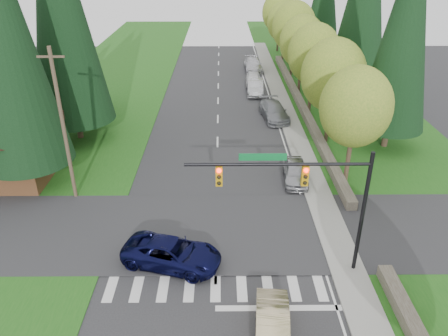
{
  "coord_description": "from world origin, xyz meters",
  "views": [
    {
      "loc": [
        0.29,
        -13.31,
        15.24
      ],
      "look_at": [
        0.48,
        10.71,
        2.8
      ],
      "focal_mm": 35.0,
      "sensor_mm": 36.0,
      "label": 1
    }
  ],
  "objects_px": {
    "parked_car_e": "(253,65)",
    "parked_car_a": "(295,172)",
    "parked_car_c": "(255,87)",
    "parked_car_d": "(253,79)",
    "suv_navy": "(172,253)",
    "parked_car_b": "(274,111)",
    "sedan_champagne": "(272,326)"
  },
  "relations": [
    {
      "from": "parked_car_c",
      "to": "parked_car_e",
      "type": "bearing_deg",
      "value": 91.36
    },
    {
      "from": "parked_car_b",
      "to": "parked_car_e",
      "type": "bearing_deg",
      "value": 85.61
    },
    {
      "from": "parked_car_b",
      "to": "parked_car_d",
      "type": "height_order",
      "value": "parked_car_b"
    },
    {
      "from": "sedan_champagne",
      "to": "parked_car_c",
      "type": "distance_m",
      "value": 34.34
    },
    {
      "from": "sedan_champagne",
      "to": "suv_navy",
      "type": "distance_m",
      "value": 6.85
    },
    {
      "from": "parked_car_b",
      "to": "parked_car_c",
      "type": "height_order",
      "value": "parked_car_c"
    },
    {
      "from": "sedan_champagne",
      "to": "parked_car_b",
      "type": "xyz_separation_m",
      "value": [
        2.97,
        26.42,
        0.11
      ]
    },
    {
      "from": "suv_navy",
      "to": "parked_car_a",
      "type": "bearing_deg",
      "value": -24.37
    },
    {
      "from": "parked_car_a",
      "to": "parked_car_b",
      "type": "distance_m",
      "value": 12.41
    },
    {
      "from": "suv_navy",
      "to": "parked_car_d",
      "type": "relative_size",
      "value": 1.22
    },
    {
      "from": "suv_navy",
      "to": "parked_car_c",
      "type": "relative_size",
      "value": 1.06
    },
    {
      "from": "parked_car_e",
      "to": "parked_car_c",
      "type": "bearing_deg",
      "value": -93.74
    },
    {
      "from": "sedan_champagne",
      "to": "parked_car_e",
      "type": "bearing_deg",
      "value": 92.1
    },
    {
      "from": "parked_car_a",
      "to": "parked_car_e",
      "type": "distance_m",
      "value": 30.36
    },
    {
      "from": "parked_car_a",
      "to": "parked_car_c",
      "type": "distance_m",
      "value": 20.34
    },
    {
      "from": "sedan_champagne",
      "to": "parked_car_c",
      "type": "bearing_deg",
      "value": 91.98
    },
    {
      "from": "parked_car_e",
      "to": "parked_car_a",
      "type": "bearing_deg",
      "value": -89.5
    },
    {
      "from": "parked_car_c",
      "to": "parked_car_d",
      "type": "xyz_separation_m",
      "value": [
        0.0,
        3.56,
        -0.08
      ]
    },
    {
      "from": "parked_car_b",
      "to": "suv_navy",
      "type": "bearing_deg",
      "value": -116.78
    },
    {
      "from": "parked_car_d",
      "to": "parked_car_e",
      "type": "xyz_separation_m",
      "value": [
        0.42,
        6.5,
        0.05
      ]
    },
    {
      "from": "parked_car_a",
      "to": "parked_car_d",
      "type": "height_order",
      "value": "parked_car_d"
    },
    {
      "from": "sedan_champagne",
      "to": "suv_navy",
      "type": "bearing_deg",
      "value": 138.99
    },
    {
      "from": "suv_navy",
      "to": "parked_car_b",
      "type": "bearing_deg",
      "value": -3.17
    },
    {
      "from": "parked_car_a",
      "to": "parked_car_e",
      "type": "relative_size",
      "value": 0.77
    },
    {
      "from": "parked_car_b",
      "to": "parked_car_c",
      "type": "distance_m",
      "value": 7.97
    },
    {
      "from": "parked_car_e",
      "to": "parked_car_d",
      "type": "bearing_deg",
      "value": -95.05
    },
    {
      "from": "suv_navy",
      "to": "parked_car_b",
      "type": "distance_m",
      "value": 22.86
    },
    {
      "from": "sedan_champagne",
      "to": "suv_navy",
      "type": "height_order",
      "value": "suv_navy"
    },
    {
      "from": "parked_car_a",
      "to": "parked_car_c",
      "type": "relative_size",
      "value": 0.85
    },
    {
      "from": "suv_navy",
      "to": "parked_car_d",
      "type": "xyz_separation_m",
      "value": [
        6.5,
        32.94,
        0.0
      ]
    },
    {
      "from": "suv_navy",
      "to": "parked_car_c",
      "type": "bearing_deg",
      "value": 4.14
    },
    {
      "from": "parked_car_a",
      "to": "sedan_champagne",
      "type": "bearing_deg",
      "value": -98.28
    }
  ]
}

